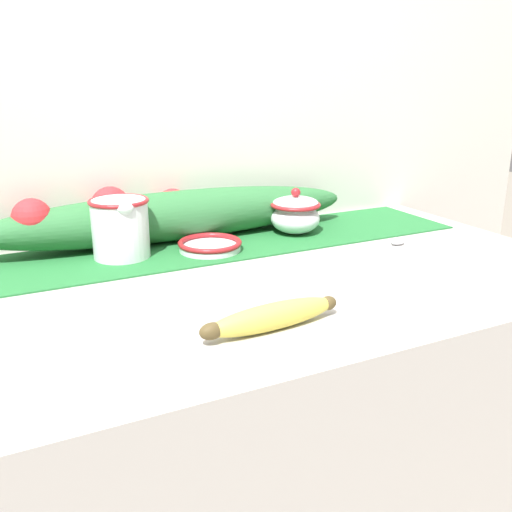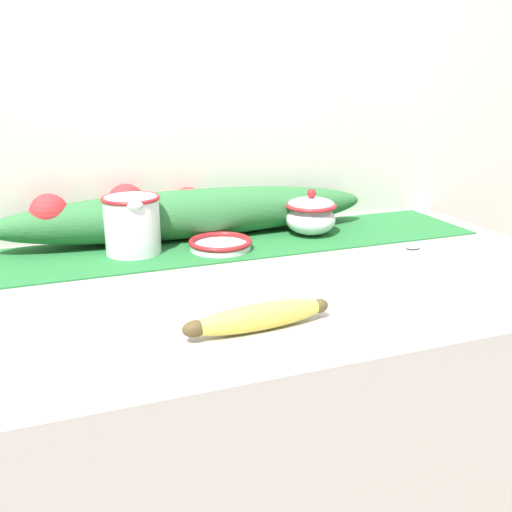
# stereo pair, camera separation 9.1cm
# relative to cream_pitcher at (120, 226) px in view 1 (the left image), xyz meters

# --- Properties ---
(countertop) EXTENTS (1.26, 0.65, 0.90)m
(countertop) POSITION_rel_cream_pitcher_xyz_m (0.13, -0.20, -0.51)
(countertop) COLOR #B7B2AD
(countertop) RESTS_ON ground_plane
(back_wall) EXTENTS (2.06, 0.04, 2.40)m
(back_wall) POSITION_rel_cream_pitcher_xyz_m (0.13, 0.14, 0.24)
(back_wall) COLOR silver
(back_wall) RESTS_ON ground_plane
(table_runner) EXTENTS (1.16, 0.23, 0.00)m
(table_runner) POSITION_rel_cream_pitcher_xyz_m (0.13, -0.00, -0.06)
(table_runner) COLOR #236B33
(table_runner) RESTS_ON countertop
(cream_pitcher) EXTENTS (0.11, 0.13, 0.11)m
(cream_pitcher) POSITION_rel_cream_pitcher_xyz_m (0.00, 0.00, 0.00)
(cream_pitcher) COLOR white
(cream_pitcher) RESTS_ON countertop
(sugar_bowl) EXTENTS (0.11, 0.11, 0.10)m
(sugar_bowl) POSITION_rel_cream_pitcher_xyz_m (0.37, -0.00, -0.02)
(sugar_bowl) COLOR white
(sugar_bowl) RESTS_ON countertop
(small_dish) EXTENTS (0.12, 0.12, 0.02)m
(small_dish) POSITION_rel_cream_pitcher_xyz_m (0.16, -0.04, -0.05)
(small_dish) COLOR white
(small_dish) RESTS_ON countertop
(banana) EXTENTS (0.21, 0.05, 0.04)m
(banana) POSITION_rel_cream_pitcher_xyz_m (0.10, -0.40, -0.04)
(banana) COLOR #DBCC4C
(banana) RESTS_ON countertop
(spoon) EXTENTS (0.18, 0.02, 0.01)m
(spoon) POSITION_rel_cream_pitcher_xyz_m (0.50, -0.16, -0.06)
(spoon) COLOR #B7B7BC
(spoon) RESTS_ON countertop
(poinsettia_garland) EXTENTS (0.79, 0.11, 0.12)m
(poinsettia_garland) POSITION_rel_cream_pitcher_xyz_m (0.12, 0.07, -0.01)
(poinsettia_garland) COLOR #2D6B38
(poinsettia_garland) RESTS_ON countertop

